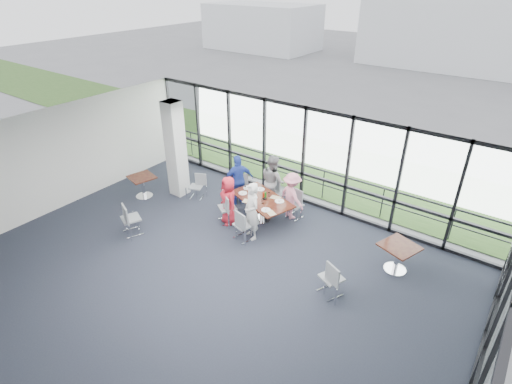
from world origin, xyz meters
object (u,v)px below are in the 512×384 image
Objects in this scene: diner_near_right at (252,211)px; chair_main_fl at (277,193)px; diner_near_left at (229,201)px; diner_far_left at (273,181)px; main_table at (262,202)px; chair_spare_lb at (196,187)px; chair_spare_r at (332,278)px; chair_main_fr at (295,205)px; side_table_left at (142,180)px; chair_main_nr at (243,225)px; diner_end at (239,180)px; chair_main_end at (235,188)px; structural_column at (176,150)px; chair_spare_la at (131,218)px; diner_far_right at (292,196)px; side_table_right at (399,250)px; chair_main_nl at (227,208)px.

diner_near_right reaches higher than chair_main_fl.
diner_far_left reaches higher than diner_near_left.
chair_spare_lb is at bearing -157.65° from main_table.
chair_main_fr is at bearing 160.77° from chair_spare_r.
diner_near_left reaches higher than chair_spare_r.
main_table is at bearing 16.30° from side_table_left.
diner_near_left is 1.60× the size of chair_main_nr.
diner_near_left is 1.80m from chair_main_fl.
chair_main_fr is (1.92, 0.33, -0.41)m from diner_end.
chair_main_fl is 1.37m from chair_main_end.
chair_spare_la is at bearing -75.46° from structural_column.
diner_far_right is 0.33m from chair_main_fr.
chair_main_end is 1.33m from chair_spare_lb.
chair_main_fl reaches higher than chair_main_fr.
chair_main_fl reaches higher than chair_spare_lb.
chair_spare_r reaches higher than side_table_right.
side_table_right is at bearing 44.34° from diner_near_right.
side_table_left is 5.12m from chair_main_fr.
chair_main_nl reaches higher than chair_main_nr.
chair_main_nr is at bearing 0.89° from side_table_left.
diner_end is at bearing 59.83° from chair_main_fl.
structural_column reaches higher than chair_spare_r.
chair_main_end is (-0.64, 1.08, -0.27)m from diner_near_left.
diner_end is (-5.28, 0.28, 0.21)m from side_table_right.
structural_column is at bearing 24.09° from chair_main_fr.
diner_far_left reaches higher than chair_spare_r.
diner_far_left is at bearing 103.47° from diner_near_left.
diner_end is (2.84, 1.56, 0.22)m from side_table_left.
chair_main_nr reaches higher than chair_main_fr.
chair_spare_lb is (-2.71, 0.92, -0.06)m from chair_main_nr.
chair_main_fl is at bearing 99.99° from chair_main_nl.
chair_spare_lb is (0.05, 2.60, -0.09)m from chair_spare_la.
diner_far_left reaches higher than chair_spare_la.
diner_near_left is 2.03m from chair_main_fr.
chair_spare_lb is at bearing -34.54° from chair_main_end.
chair_main_fr is at bearing -131.55° from diner_far_right.
side_table_right is at bearing -160.62° from chair_main_fl.
diner_near_right is 1.96m from chair_main_fl.
chair_main_nl is 1.04× the size of chair_main_nr.
chair_main_nl is (-1.40, -1.35, -0.26)m from diner_far_right.
diner_end reaches higher than chair_main_nr.
chair_main_nr is at bearing -162.79° from side_table_right.
side_table_right is at bearing -180.00° from chair_main_fr.
chair_main_end reaches higher than main_table.
chair_spare_lb reaches higher than main_table.
diner_end reaches higher than chair_main_end.
chair_spare_la reaches higher than chair_spare_r.
chair_main_end is 1.16× the size of chair_spare_lb.
chair_spare_la is at bearing -99.57° from chair_main_nl.
diner_far_left is at bearing 146.42° from chair_main_end.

